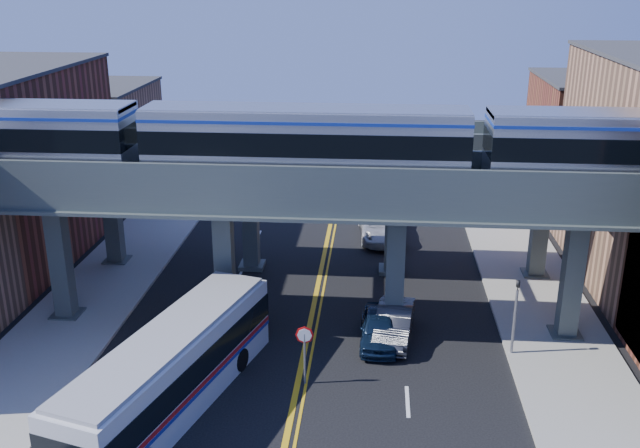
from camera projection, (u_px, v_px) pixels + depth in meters
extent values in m
plane|color=black|center=(289.00, 426.00, 26.73)|extent=(120.00, 120.00, 0.00)
cube|color=gray|center=(93.00, 299.00, 36.99)|extent=(5.00, 70.00, 0.16)
cube|color=gray|center=(545.00, 315.00, 35.20)|extent=(5.00, 70.00, 0.16)
cube|color=brown|center=(6.00, 165.00, 41.36)|extent=(8.00, 14.00, 11.00)
cube|color=#A17053|center=(94.00, 141.00, 54.07)|extent=(8.00, 10.00, 8.00)
cube|color=brown|center=(594.00, 143.00, 51.03)|extent=(8.00, 10.00, 9.00)
cube|color=#465150|center=(61.00, 261.00, 34.18)|extent=(0.85, 0.85, 6.00)
cube|color=#465150|center=(225.00, 266.00, 33.55)|extent=(0.85, 0.85, 6.00)
cube|color=#465150|center=(395.00, 272.00, 32.93)|extent=(0.85, 0.85, 6.00)
cube|color=#465150|center=(572.00, 278.00, 32.31)|extent=(0.85, 0.85, 6.00)
cube|color=#48524E|center=(309.00, 193.00, 32.01)|extent=(52.00, 3.60, 1.40)
cube|color=#465150|center=(112.00, 214.00, 40.75)|extent=(0.85, 0.85, 6.00)
cube|color=#465150|center=(251.00, 218.00, 40.13)|extent=(0.85, 0.85, 6.00)
cube|color=#465150|center=(393.00, 222.00, 39.51)|extent=(0.85, 0.85, 6.00)
cube|color=#465150|center=(540.00, 226.00, 38.88)|extent=(0.85, 0.85, 6.00)
cube|color=#48524E|center=(321.00, 156.00, 38.58)|extent=(52.00, 3.60, 1.40)
cube|color=black|center=(79.00, 171.00, 32.55)|extent=(2.05, 2.05, 0.23)
cube|color=black|center=(206.00, 174.00, 32.10)|extent=(2.05, 2.05, 0.23)
cube|color=black|center=(408.00, 178.00, 31.39)|extent=(2.05, 2.05, 0.23)
cube|color=#A1A4AB|center=(305.00, 141.00, 31.21)|extent=(14.15, 2.70, 2.98)
cube|color=black|center=(305.00, 137.00, 31.16)|extent=(14.17, 2.76, 1.02)
cube|color=black|center=(544.00, 181.00, 30.93)|extent=(2.05, 2.05, 0.23)
cylinder|color=slate|center=(305.00, 359.00, 29.14)|extent=(0.09, 0.09, 2.30)
cylinder|color=red|center=(305.00, 335.00, 28.77)|extent=(0.76, 0.04, 0.76)
cylinder|color=slate|center=(514.00, 323.00, 31.12)|extent=(0.12, 0.12, 3.20)
imported|color=black|center=(518.00, 281.00, 30.43)|extent=(0.15, 0.18, 0.90)
cube|color=silver|center=(172.00, 372.00, 27.44)|extent=(5.83, 12.28, 3.11)
cube|color=black|center=(171.00, 363.00, 27.31)|extent=(5.90, 12.33, 1.05)
cube|color=#B21419|center=(172.00, 379.00, 27.54)|extent=(5.89, 12.33, 0.18)
cylinder|color=black|center=(215.00, 354.00, 30.76)|extent=(2.88, 1.71, 1.00)
imported|color=black|center=(379.00, 328.00, 32.56)|extent=(1.72, 4.28, 1.46)
imported|color=#2D2E30|center=(394.00, 323.00, 32.95)|extent=(2.11, 4.73, 1.51)
imported|color=#B9B9BB|center=(382.00, 226.00, 45.44)|extent=(3.12, 6.01, 1.62)
imported|color=#A5A5AA|center=(402.00, 198.00, 51.01)|extent=(2.74, 5.93, 1.68)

